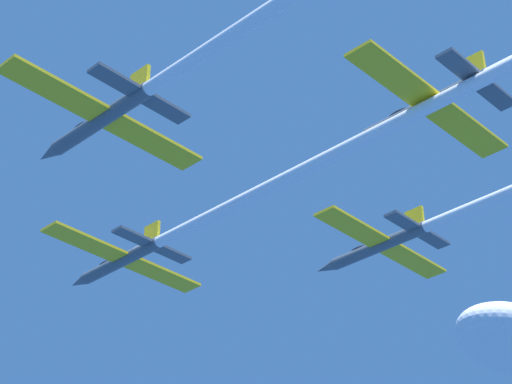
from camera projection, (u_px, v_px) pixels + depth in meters
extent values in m
cylinder|color=#4C5660|center=(121.00, 261.00, 78.35)|extent=(1.03, 9.33, 1.03)
cone|color=#4C5660|center=(79.00, 282.00, 81.71)|extent=(1.01, 2.05, 1.01)
ellipsoid|color=black|center=(106.00, 264.00, 79.79)|extent=(0.72, 1.87, 0.51)
cube|color=yellow|center=(85.00, 242.00, 75.58)|extent=(7.09, 2.05, 0.22)
cube|color=yellow|center=(162.00, 275.00, 80.57)|extent=(7.09, 2.05, 0.22)
cube|color=yellow|center=(152.00, 232.00, 76.80)|extent=(0.27, 1.68, 1.49)
cube|color=#4C5660|center=(132.00, 236.00, 74.74)|extent=(3.19, 1.23, 0.22)
cube|color=#4C5660|center=(172.00, 254.00, 77.33)|extent=(3.19, 1.23, 0.22)
cylinder|color=white|center=(317.00, 163.00, 65.83)|extent=(0.92, 33.06, 0.92)
cylinder|color=#4C5660|center=(101.00, 120.00, 61.56)|extent=(1.03, 9.33, 1.03)
cone|color=#4C5660|center=(49.00, 154.00, 64.92)|extent=(1.01, 2.05, 1.01)
ellipsoid|color=black|center=(82.00, 127.00, 63.00)|extent=(0.72, 1.87, 0.51)
cube|color=yellow|center=(54.00, 89.00, 58.79)|extent=(7.09, 2.05, 0.22)
cube|color=yellow|center=(154.00, 143.00, 63.78)|extent=(7.09, 2.05, 0.22)
cube|color=yellow|center=(140.00, 80.00, 60.02)|extent=(0.27, 1.68, 1.49)
cube|color=#4C5660|center=(114.00, 79.00, 57.95)|extent=(3.19, 1.23, 0.22)
cube|color=#4C5660|center=(166.00, 109.00, 60.54)|extent=(3.19, 1.23, 0.22)
cylinder|color=#4C5660|center=(379.00, 246.00, 78.75)|extent=(1.03, 9.33, 1.03)
cone|color=#4C5660|center=(326.00, 268.00, 82.11)|extent=(1.01, 2.05, 1.01)
ellipsoid|color=black|center=(359.00, 250.00, 80.19)|extent=(0.72, 1.87, 0.51)
cube|color=yellow|center=(352.00, 227.00, 75.98)|extent=(7.09, 2.05, 0.22)
cube|color=yellow|center=(413.00, 261.00, 80.97)|extent=(7.09, 2.05, 0.22)
cube|color=yellow|center=(414.00, 217.00, 77.20)|extent=(0.27, 1.68, 1.49)
cube|color=#4C5660|center=(402.00, 221.00, 75.14)|extent=(3.19, 1.23, 0.22)
cube|color=#4C5660|center=(433.00, 239.00, 77.73)|extent=(3.19, 1.23, 0.22)
cylinder|color=#4C5660|center=(425.00, 107.00, 61.47)|extent=(1.03, 9.33, 1.03)
cone|color=#4C5660|center=(356.00, 142.00, 64.83)|extent=(1.01, 2.05, 1.01)
ellipsoid|color=black|center=(399.00, 114.00, 62.91)|extent=(0.72, 1.87, 0.51)
cube|color=yellow|center=(393.00, 75.00, 58.70)|extent=(7.09, 2.05, 0.22)
cube|color=yellow|center=(467.00, 130.00, 63.69)|extent=(7.09, 2.05, 0.22)
cube|color=yellow|center=(473.00, 66.00, 59.93)|extent=(0.27, 1.68, 1.49)
cube|color=#4C5660|center=(458.00, 65.00, 57.86)|extent=(3.19, 1.23, 0.22)
cube|color=#4C5660|center=(496.00, 95.00, 60.45)|extent=(3.19, 1.23, 0.22)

